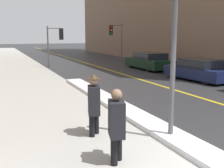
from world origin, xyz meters
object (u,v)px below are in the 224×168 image
object	(u,v)px
pedestrian_with_shoulder_bag	(94,102)
parked_car_navy	(199,70)
parked_car_dark_green	(149,61)
traffic_light_far	(115,35)
traffic_light_near	(57,38)
pedestrian_trailing	(116,123)
lamp_post	(174,28)

from	to	relation	value
pedestrian_with_shoulder_bag	parked_car_navy	world-z (taller)	pedestrian_with_shoulder_bag
parked_car_dark_green	traffic_light_far	bearing A→B (deg)	0.21
parked_car_navy	pedestrian_with_shoulder_bag	bearing A→B (deg)	120.69
traffic_light_near	pedestrian_trailing	xyz separation A→B (m)	(-2.53, -17.70, -1.46)
pedestrian_trailing	parked_car_navy	distance (m)	11.51
pedestrian_trailing	parked_car_dark_green	distance (m)	15.84
lamp_post	pedestrian_with_shoulder_bag	size ratio (longest dim) A/B	2.77
traffic_light_near	pedestrian_trailing	size ratio (longest dim) A/B	2.11
lamp_post	traffic_light_far	size ratio (longest dim) A/B	1.25
lamp_post	traffic_light_near	world-z (taller)	lamp_post
lamp_post	pedestrian_with_shoulder_bag	bearing A→B (deg)	148.66
lamp_post	traffic_light_far	bearing A→B (deg)	70.58
traffic_light_near	traffic_light_far	size ratio (longest dim) A/B	0.90
parked_car_navy	parked_car_dark_green	distance (m)	5.60
traffic_light_far	pedestrian_trailing	bearing A→B (deg)	68.43
pedestrian_trailing	parked_car_navy	bearing A→B (deg)	148.28
lamp_post	traffic_light_near	bearing A→B (deg)	87.35
pedestrian_with_shoulder_bag	parked_car_dark_green	bearing A→B (deg)	160.17
lamp_post	pedestrian_trailing	xyz separation A→B (m)	(-1.74, -0.66, -1.86)
traffic_light_far	pedestrian_with_shoulder_bag	world-z (taller)	traffic_light_far
traffic_light_near	parked_car_navy	size ratio (longest dim) A/B	0.75
pedestrian_trailing	parked_car_dark_green	world-z (taller)	pedestrian_trailing
lamp_post	traffic_light_near	size ratio (longest dim) A/B	1.39
lamp_post	parked_car_navy	size ratio (longest dim) A/B	1.05
traffic_light_far	parked_car_dark_green	bearing A→B (deg)	92.74
lamp_post	pedestrian_trailing	distance (m)	2.63
parked_car_navy	parked_car_dark_green	bearing A→B (deg)	-5.50
pedestrian_trailing	pedestrian_with_shoulder_bag	xyz separation A→B (m)	(0.10, 1.66, 0.03)
lamp_post	traffic_light_far	world-z (taller)	lamp_post
traffic_light_far	parked_car_dark_green	xyz separation A→B (m)	(0.12, -6.23, -1.98)
traffic_light_near	parked_car_dark_green	world-z (taller)	traffic_light_near
traffic_light_far	parked_car_navy	world-z (taller)	traffic_light_far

